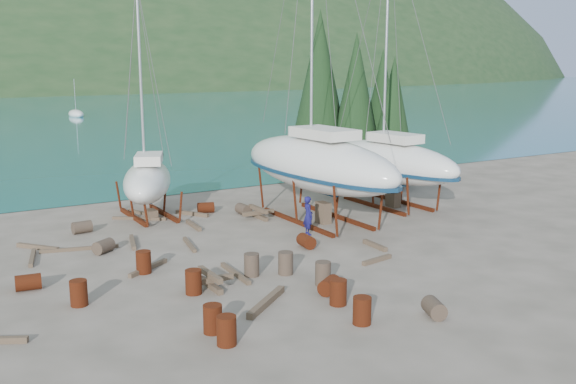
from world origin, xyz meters
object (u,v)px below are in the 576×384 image
large_sailboat_far (389,161)px  small_sailboat_shore (147,180)px  large_sailboat_near (317,163)px  worker (308,216)px

large_sailboat_far → small_sailboat_shore: bearing=155.4°
large_sailboat_far → large_sailboat_near: bearing=-175.8°
small_sailboat_shore → worker: size_ratio=6.54×
small_sailboat_shore → worker: bearing=-30.8°
large_sailboat_far → small_sailboat_shore: large_sailboat_far is taller
large_sailboat_near → small_sailboat_shore: bearing=140.9°
large_sailboat_near → worker: (-1.87, -2.06, -2.08)m
small_sailboat_shore → worker: small_sailboat_shore is taller
large_sailboat_near → small_sailboat_shore: 8.96m
large_sailboat_far → worker: large_sailboat_far is taller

